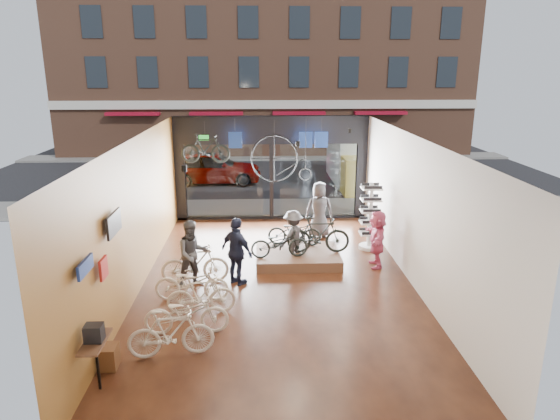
{
  "coord_description": "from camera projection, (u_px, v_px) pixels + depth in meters",
  "views": [
    {
      "loc": [
        -0.43,
        -11.95,
        5.43
      ],
      "look_at": [
        0.13,
        1.4,
        1.62
      ],
      "focal_mm": 32.0,
      "sensor_mm": 36.0,
      "label": 1
    }
  ],
  "objects": [
    {
      "name": "wall_right",
      "position": [
        416.0,
        213.0,
        12.61
      ],
      "size": [
        0.04,
        12.0,
        3.8
      ],
      "primitive_type": "cube",
      "color": "beige",
      "rests_on": "ground"
    },
    {
      "name": "penny_farthing",
      "position": [
        284.0,
        160.0,
        16.54
      ],
      "size": [
        1.96,
        0.06,
        1.57
      ],
      "primitive_type": null,
      "color": "black",
      "rests_on": "ceiling"
    },
    {
      "name": "street_car",
      "position": [
        213.0,
        167.0,
        24.2
      ],
      "size": [
        4.66,
        1.88,
        1.59
      ],
      "primitive_type": "imported",
      "rotation": [
        0.0,
        0.0,
        1.57
      ],
      "color": "gray",
      "rests_on": "street_road"
    },
    {
      "name": "floor_bike_5",
      "position": [
        195.0,
        264.0,
        12.96
      ],
      "size": [
        1.79,
        0.65,
        1.05
      ],
      "primitive_type": "imported",
      "rotation": [
        0.0,
        0.0,
        1.66
      ],
      "color": "beige",
      "rests_on": "ground_plane"
    },
    {
      "name": "wall_left",
      "position": [
        135.0,
        216.0,
        12.33
      ],
      "size": [
        0.04,
        12.0,
        3.8
      ],
      "primitive_type": "cube",
      "color": "brown",
      "rests_on": "ground"
    },
    {
      "name": "customer_3",
      "position": [
        293.0,
        237.0,
        14.26
      ],
      "size": [
        1.14,
        1.1,
        1.56
      ],
      "primitive_type": "imported",
      "rotation": [
        0.0,
        0.0,
        3.87
      ],
      "color": "#3F3F44",
      "rests_on": "ground_plane"
    },
    {
      "name": "floor_bike_4",
      "position": [
        192.0,
        283.0,
        11.98
      ],
      "size": [
        1.8,
        0.69,
        0.94
      ],
      "primitive_type": "imported",
      "rotation": [
        0.0,
        0.0,
        1.53
      ],
      "color": "beige",
      "rests_on": "ground_plane"
    },
    {
      "name": "sunglasses_rack",
      "position": [
        370.0,
        217.0,
        15.31
      ],
      "size": [
        0.74,
        0.67,
        2.08
      ],
      "primitive_type": null,
      "rotation": [
        0.0,
        0.0,
        0.33
      ],
      "color": "white",
      "rests_on": "ground_plane"
    },
    {
      "name": "display_platform",
      "position": [
        298.0,
        257.0,
        14.48
      ],
      "size": [
        2.4,
        1.8,
        0.3
      ],
      "primitive_type": "cube",
      "color": "#4A3422",
      "rests_on": "ground_plane"
    },
    {
      "name": "customer_2",
      "position": [
        237.0,
        252.0,
        12.79
      ],
      "size": [
        1.06,
        1.04,
        1.79
      ],
      "primitive_type": "imported",
      "rotation": [
        0.0,
        0.0,
        2.39
      ],
      "color": "#161C33",
      "rests_on": "ground_plane"
    },
    {
      "name": "sidewalk_far",
      "position": [
        266.0,
        157.0,
        31.23
      ],
      "size": [
        30.0,
        2.0,
        0.12
      ],
      "primitive_type": "cube",
      "color": "slate",
      "rests_on": "ground"
    },
    {
      "name": "customer_5",
      "position": [
        377.0,
        239.0,
        13.99
      ],
      "size": [
        0.6,
        1.55,
        1.63
      ],
      "primitive_type": "imported",
      "rotation": [
        0.0,
        0.0,
        4.64
      ],
      "color": "#CC4C72",
      "rests_on": "ground_plane"
    },
    {
      "name": "display_bike_right",
      "position": [
        295.0,
        232.0,
        14.91
      ],
      "size": [
        1.66,
        0.8,
        0.84
      ],
      "primitive_type": "imported",
      "rotation": [
        0.0,
        0.0,
        1.42
      ],
      "color": "black",
      "rests_on": "display_platform"
    },
    {
      "name": "box_truck",
      "position": [
        358.0,
        161.0,
        23.39
      ],
      "size": [
        2.1,
        6.29,
        2.48
      ],
      "primitive_type": null,
      "color": "silver",
      "rests_on": "street_road"
    },
    {
      "name": "jersey_mid",
      "position": [
        306.0,
        140.0,
        17.2
      ],
      "size": [
        0.45,
        0.03,
        0.55
      ],
      "primitive_type": "cube",
      "color": "#1E3F99",
      "rests_on": "ceiling"
    },
    {
      "name": "jersey_left",
      "position": [
        235.0,
        140.0,
        17.1
      ],
      "size": [
        0.45,
        0.03,
        0.55
      ],
      "primitive_type": "cube",
      "color": "#1E3F99",
      "rests_on": "ceiling"
    },
    {
      "name": "sidewalk_near",
      "position": [
        271.0,
        208.0,
        19.89
      ],
      "size": [
        30.0,
        2.4,
        0.12
      ],
      "primitive_type": "cube",
      "color": "slate",
      "rests_on": "ground"
    },
    {
      "name": "storefront",
      "position": [
        271.0,
        168.0,
        18.24
      ],
      "size": [
        7.0,
        0.26,
        3.8
      ],
      "primitive_type": null,
      "color": "black",
      "rests_on": "ground"
    },
    {
      "name": "ground_plane",
      "position": [
        277.0,
        285.0,
        13.0
      ],
      "size": [
        7.0,
        12.0,
        0.04
      ],
      "primitive_type": "cube",
      "color": "black",
      "rests_on": "ground"
    },
    {
      "name": "jersey_right",
      "position": [
        321.0,
        140.0,
        17.22
      ],
      "size": [
        0.45,
        0.03,
        0.55
      ],
      "primitive_type": "cube",
      "color": "#1E3F99",
      "rests_on": "ceiling"
    },
    {
      "name": "street_road",
      "position": [
        267.0,
        171.0,
        27.41
      ],
      "size": [
        30.0,
        18.0,
        0.02
      ],
      "primitive_type": "cube",
      "color": "black",
      "rests_on": "ground"
    },
    {
      "name": "floor_bike_3",
      "position": [
        201.0,
        295.0,
        11.33
      ],
      "size": [
        1.61,
        0.61,
        0.94
      ],
      "primitive_type": "imported",
      "rotation": [
        0.0,
        0.0,
        1.68
      ],
      "color": "beige",
      "rests_on": "ground_plane"
    },
    {
      "name": "wall_back",
      "position": [
        293.0,
        341.0,
        6.68
      ],
      "size": [
        7.0,
        0.04,
        3.8
      ],
      "primitive_type": "cube",
      "color": "beige",
      "rests_on": "ground"
    },
    {
      "name": "customer_4",
      "position": [
        319.0,
        210.0,
        16.45
      ],
      "size": [
        0.92,
        0.61,
        1.85
      ],
      "primitive_type": "imported",
      "rotation": [
        0.0,
        0.0,
        3.12
      ],
      "color": "#3F3F44",
      "rests_on": "ground_plane"
    },
    {
      "name": "opposite_building",
      "position": [
        265.0,
        43.0,
        31.73
      ],
      "size": [
        26.0,
        5.0,
        14.0
      ],
      "primitive_type": "cube",
      "color": "brown",
      "rests_on": "ground"
    },
    {
      "name": "customer_1",
      "position": [
        193.0,
        254.0,
        12.69
      ],
      "size": [
        1.05,
        0.96,
        1.75
      ],
      "primitive_type": "imported",
      "rotation": [
        0.0,
        0.0,
        0.42
      ],
      "color": "#3F3F44",
      "rests_on": "ground_plane"
    },
    {
      "name": "floor_bike_1",
      "position": [
        171.0,
        333.0,
        9.63
      ],
      "size": [
        1.72,
        0.71,
        1.0
      ],
      "primitive_type": "imported",
      "rotation": [
        0.0,
        0.0,
        1.71
      ],
      "color": "beige",
      "rests_on": "ground_plane"
    },
    {
      "name": "ceiling",
      "position": [
        277.0,
        138.0,
        11.94
      ],
      "size": [
        7.0,
        12.0,
        0.04
      ],
      "primitive_type": "cube",
      "color": "black",
      "rests_on": "ground"
    },
    {
      "name": "exit_sign",
      "position": [
        204.0,
        138.0,
        17.71
      ],
      "size": [
        0.35,
        0.06,
        0.18
      ],
      "primitive_type": "cube",
      "color": "#198C26",
      "rests_on": "storefront"
    },
    {
      "name": "display_bike_left",
      "position": [
        279.0,
        243.0,
        13.93
      ],
      "size": [
        1.64,
        0.71,
        0.84
      ],
      "primitive_type": "imported",
      "rotation": [
        0.0,
        0.0,
        1.67
      ],
      "color": "black",
      "rests_on": "display_platform"
    },
    {
      "name": "wall_merch",
      "position": [
        100.0,
        302.0,
        9.14
      ],
      "size": [
        0.4,
        2.4,
        2.6
      ],
      "primitive_type": null,
      "color": "navy",
      "rests_on": "wall_left"
    },
    {
      "name": "floor_bike_2",
      "position": [
        186.0,
        313.0,
        10.48
      ],
      "size": [
        1.8,
        0.7,
        0.93
      ],
      "primitive_type": "imported",
      "rotation": [
        0.0,
        0.0,
        1.62
      ],
      "color": "beige",
      "rests_on": "ground_plane"
    },
    {
      "name": "hung_bike",
      "position": [
        205.0,
        148.0,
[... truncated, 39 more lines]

